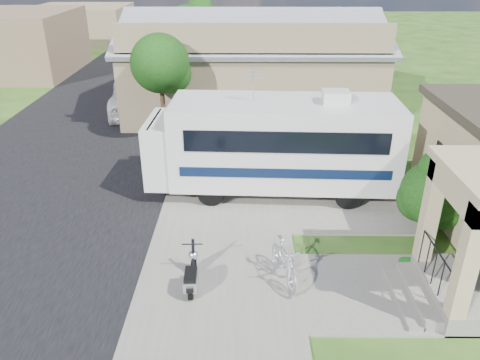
{
  "coord_description": "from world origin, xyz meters",
  "views": [
    {
      "loc": [
        -0.39,
        -10.02,
        7.37
      ],
      "look_at": [
        -0.5,
        2.5,
        1.3
      ],
      "focal_mm": 35.0,
      "sensor_mm": 36.0,
      "label": 1
    }
  ],
  "objects_px": {
    "scooter": "(192,275)",
    "pickup_truck": "(140,94)",
    "van": "(148,68)",
    "garden_hose": "(406,265)",
    "bicycle": "(284,264)",
    "shrub": "(435,190)",
    "motorhome": "(274,143)"
  },
  "relations": [
    {
      "from": "motorhome",
      "to": "shrub",
      "type": "distance_m",
      "value": 5.11
    },
    {
      "from": "garden_hose",
      "to": "pickup_truck",
      "type": "bearing_deg",
      "value": 125.38
    },
    {
      "from": "shrub",
      "to": "van",
      "type": "relative_size",
      "value": 0.41
    },
    {
      "from": "van",
      "to": "garden_hose",
      "type": "height_order",
      "value": "van"
    },
    {
      "from": "pickup_truck",
      "to": "van",
      "type": "distance_m",
      "value": 6.06
    },
    {
      "from": "bicycle",
      "to": "motorhome",
      "type": "bearing_deg",
      "value": 74.58
    },
    {
      "from": "motorhome",
      "to": "shrub",
      "type": "bearing_deg",
      "value": -26.76
    },
    {
      "from": "van",
      "to": "bicycle",
      "type": "bearing_deg",
      "value": -61.45
    },
    {
      "from": "scooter",
      "to": "van",
      "type": "relative_size",
      "value": 0.24
    },
    {
      "from": "scooter",
      "to": "motorhome",
      "type": "bearing_deg",
      "value": 65.54
    },
    {
      "from": "scooter",
      "to": "shrub",
      "type": "bearing_deg",
      "value": 21.35
    },
    {
      "from": "van",
      "to": "pickup_truck",
      "type": "bearing_deg",
      "value": -74.28
    },
    {
      "from": "garden_hose",
      "to": "bicycle",
      "type": "bearing_deg",
      "value": -169.41
    },
    {
      "from": "scooter",
      "to": "van",
      "type": "distance_m",
      "value": 21.01
    },
    {
      "from": "van",
      "to": "garden_hose",
      "type": "xyz_separation_m",
      "value": [
        10.28,
        -19.53,
        -0.81
      ]
    },
    {
      "from": "motorhome",
      "to": "bicycle",
      "type": "xyz_separation_m",
      "value": [
        -0.01,
        -4.95,
        -1.24
      ]
    },
    {
      "from": "motorhome",
      "to": "bicycle",
      "type": "distance_m",
      "value": 5.11
    },
    {
      "from": "scooter",
      "to": "garden_hose",
      "type": "distance_m",
      "value": 5.55
    },
    {
      "from": "motorhome",
      "to": "pickup_truck",
      "type": "xyz_separation_m",
      "value": [
        -6.37,
        9.16,
        -0.92
      ]
    },
    {
      "from": "motorhome",
      "to": "pickup_truck",
      "type": "distance_m",
      "value": 11.2
    },
    {
      "from": "scooter",
      "to": "pickup_truck",
      "type": "distance_m",
      "value": 15.01
    },
    {
      "from": "scooter",
      "to": "garden_hose",
      "type": "xyz_separation_m",
      "value": [
        5.46,
        0.92,
        -0.35
      ]
    },
    {
      "from": "shrub",
      "to": "van",
      "type": "height_order",
      "value": "shrub"
    },
    {
      "from": "shrub",
      "to": "pickup_truck",
      "type": "xyz_separation_m",
      "value": [
        -10.83,
        11.62,
        -0.44
      ]
    },
    {
      "from": "motorhome",
      "to": "garden_hose",
      "type": "height_order",
      "value": "motorhome"
    },
    {
      "from": "pickup_truck",
      "to": "van",
      "type": "bearing_deg",
      "value": -93.47
    },
    {
      "from": "shrub",
      "to": "motorhome",
      "type": "bearing_deg",
      "value": 151.12
    },
    {
      "from": "pickup_truck",
      "to": "garden_hose",
      "type": "height_order",
      "value": "pickup_truck"
    },
    {
      "from": "pickup_truck",
      "to": "scooter",
      "type": "bearing_deg",
      "value": 96.05
    },
    {
      "from": "motorhome",
      "to": "bicycle",
      "type": "relative_size",
      "value": 4.54
    },
    {
      "from": "motorhome",
      "to": "garden_hose",
      "type": "relative_size",
      "value": 21.04
    },
    {
      "from": "pickup_truck",
      "to": "garden_hose",
      "type": "distance_m",
      "value": 16.59
    }
  ]
}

